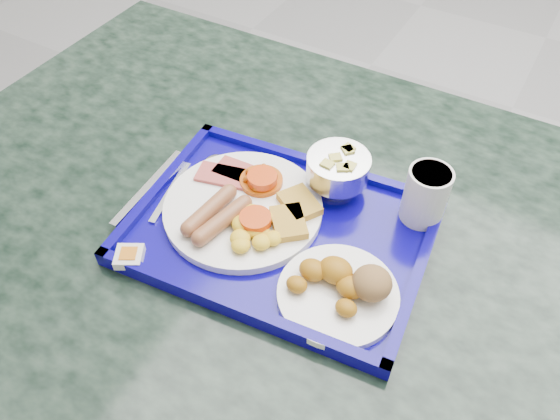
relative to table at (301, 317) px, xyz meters
name	(u,v)px	position (x,y,z in m)	size (l,w,h in m)	color
floor	(467,205)	(0.13, 1.05, -0.62)	(6.00, 6.00, 0.00)	gray
table	(301,317)	(0.00, 0.00, 0.00)	(1.35, 0.91, 0.84)	gray
tray	(280,231)	(-0.03, -0.01, 0.22)	(0.45, 0.35, 0.03)	#0A0280
main_plate	(246,208)	(-0.09, -0.01, 0.24)	(0.23, 0.23, 0.04)	white
bread_plate	(343,288)	(0.09, -0.07, 0.25)	(0.16, 0.16, 0.05)	white
fruit_bowl	(338,169)	(0.00, 0.10, 0.27)	(0.09, 0.09, 0.07)	silver
juice_cup	(426,194)	(0.13, 0.11, 0.28)	(0.06, 0.06, 0.09)	white
spoon	(201,170)	(-0.20, 0.03, 0.23)	(0.06, 0.17, 0.01)	silver
knife	(148,187)	(-0.25, -0.04, 0.23)	(0.01, 0.18, 0.00)	silver
jam_packet	(129,256)	(-0.18, -0.16, 0.24)	(0.05, 0.05, 0.01)	silver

